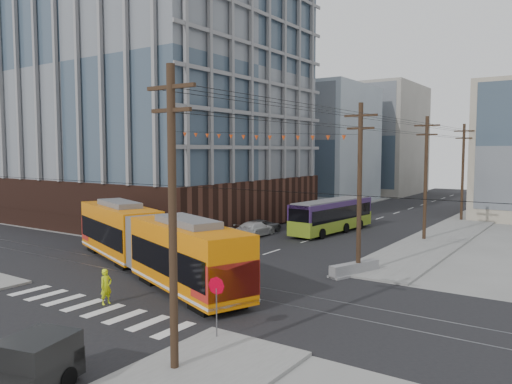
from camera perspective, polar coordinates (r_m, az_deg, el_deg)
ground at (r=29.17m, az=-13.39°, el=-11.29°), size 160.00×160.00×0.00m
office_building at (r=60.18m, az=-11.62°, el=10.67°), size 30.00×25.00×28.60m
bg_bldg_nw_near at (r=80.29m, az=6.11°, el=5.44°), size 18.00×16.00×18.00m
bg_bldg_nw_far at (r=97.29m, az=13.27°, el=5.81°), size 16.00×18.00×20.00m
utility_pole_near at (r=17.95m, az=-9.51°, el=-3.30°), size 0.30×0.30×11.00m
utility_pole_far at (r=75.88m, az=24.85°, el=2.43°), size 0.30×0.30×11.00m
streetcar at (r=33.40m, az=-12.13°, el=-5.61°), size 20.87×10.63×4.10m
city_bus at (r=49.40m, az=8.71°, el=-2.68°), size 3.55×11.84×3.30m
pickup_truck at (r=18.10m, az=-27.10°, el=-18.82°), size 3.14×5.67×1.82m
parked_car_silver at (r=43.29m, az=-3.70°, el=-4.90°), size 1.90×4.64×1.50m
parked_car_white at (r=46.74m, az=-0.09°, el=-4.22°), size 2.13×4.92×1.41m
parked_car_grey at (r=48.97m, az=0.64°, el=-3.89°), size 2.76×4.86×1.28m
pedestrian at (r=27.55m, az=-16.76°, el=-10.32°), size 0.47×0.69×1.86m
stop_sign at (r=21.67m, az=-4.53°, el=-13.35°), size 0.87×0.87×2.53m
jersey_barrier at (r=33.13m, az=11.19°, el=-8.60°), size 2.24×4.06×0.80m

